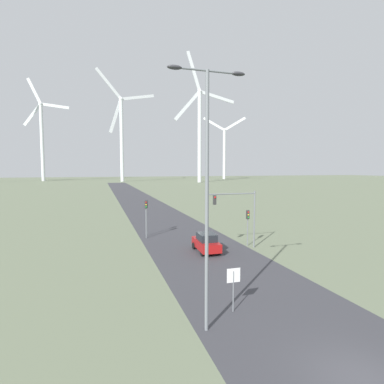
# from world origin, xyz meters

# --- Properties ---
(ground_plane) EXTENTS (600.00, 600.00, 0.00)m
(ground_plane) POSITION_xyz_m (0.00, 0.00, 0.00)
(ground_plane) COLOR #667056
(road_surface) EXTENTS (10.00, 240.00, 0.01)m
(road_surface) POSITION_xyz_m (0.00, 48.00, 0.00)
(road_surface) COLOR #38383D
(road_surface) RESTS_ON ground
(streetlamp) EXTENTS (3.85, 0.32, 12.66)m
(streetlamp) POSITION_xyz_m (-4.43, 5.11, 7.73)
(streetlamp) COLOR slate
(streetlamp) RESTS_ON ground
(stop_sign_near) EXTENTS (0.81, 0.07, 2.50)m
(stop_sign_near) POSITION_xyz_m (-2.34, 6.47, 1.74)
(stop_sign_near) COLOR slate
(stop_sign_near) RESTS_ON ground
(traffic_light_post_near_left) EXTENTS (0.28, 0.34, 4.35)m
(traffic_light_post_near_left) POSITION_xyz_m (-4.29, 25.81, 3.18)
(traffic_light_post_near_left) COLOR slate
(traffic_light_post_near_left) RESTS_ON ground
(traffic_light_post_near_right) EXTENTS (0.28, 0.34, 3.73)m
(traffic_light_post_near_right) POSITION_xyz_m (5.23, 19.17, 2.74)
(traffic_light_post_near_right) COLOR slate
(traffic_light_post_near_right) RESTS_ON ground
(traffic_light_post_mid_left) EXTENTS (0.28, 0.34, 4.29)m
(traffic_light_post_mid_left) POSITION_xyz_m (-4.05, 26.95, 3.13)
(traffic_light_post_mid_left) COLOR slate
(traffic_light_post_mid_left) RESTS_ON ground
(traffic_light_mast_overhead) EXTENTS (5.16, 0.35, 5.80)m
(traffic_light_mast_overhead) POSITION_xyz_m (3.73, 18.41, 4.20)
(traffic_light_mast_overhead) COLOR slate
(traffic_light_mast_overhead) RESTS_ON ground
(car_approaching) EXTENTS (1.98, 4.17, 1.83)m
(car_approaching) POSITION_xyz_m (0.36, 18.32, 0.91)
(car_approaching) COLOR maroon
(car_approaching) RESTS_ON ground
(wind_turbine_left) EXTENTS (28.22, 2.94, 66.10)m
(wind_turbine_left) POSITION_xyz_m (-44.47, 209.20, 30.08)
(wind_turbine_left) COLOR silver
(wind_turbine_left) RESTS_ON ground
(wind_turbine_center) EXTENTS (36.43, 7.89, 67.99)m
(wind_turbine_center) POSITION_xyz_m (4.63, 184.76, 31.43)
(wind_turbine_center) COLOR silver
(wind_turbine_center) RESTS_ON ground
(wind_turbine_right) EXTENTS (38.39, 3.17, 74.94)m
(wind_turbine_right) POSITION_xyz_m (47.72, 160.41, 32.63)
(wind_turbine_right) COLOR silver
(wind_turbine_right) RESTS_ON ground
(wind_turbine_far_right) EXTENTS (32.25, 10.18, 48.67)m
(wind_turbine_far_right) POSITION_xyz_m (85.58, 211.30, 24.23)
(wind_turbine_far_right) COLOR silver
(wind_turbine_far_right) RESTS_ON ground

